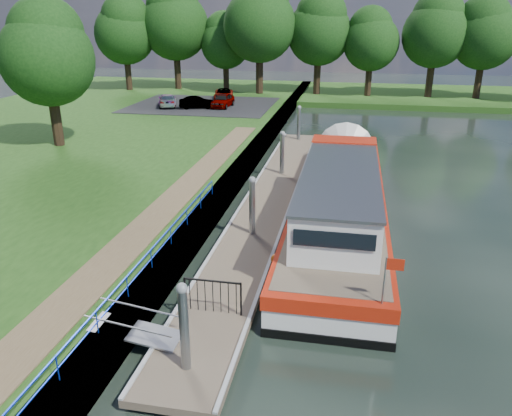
% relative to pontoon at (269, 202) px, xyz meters
% --- Properties ---
extents(ground, '(160.00, 160.00, 0.00)m').
position_rel_pontoon_xyz_m(ground, '(0.00, -13.00, -0.18)').
color(ground, black).
rests_on(ground, ground).
extents(bank_edge, '(1.10, 90.00, 0.78)m').
position_rel_pontoon_xyz_m(bank_edge, '(-2.55, 2.00, 0.20)').
color(bank_edge, '#473D2D').
rests_on(bank_edge, ground).
extents(far_bank, '(60.00, 18.00, 0.60)m').
position_rel_pontoon_xyz_m(far_bank, '(12.00, 39.00, 0.12)').
color(far_bank, '#1E4513').
rests_on(far_bank, ground).
extents(footpath, '(1.60, 40.00, 0.05)m').
position_rel_pontoon_xyz_m(footpath, '(-4.40, -5.00, 0.62)').
color(footpath, brown).
rests_on(footpath, riverbank).
extents(carpark, '(14.00, 12.00, 0.06)m').
position_rel_pontoon_xyz_m(carpark, '(-11.00, 25.00, 0.62)').
color(carpark, black).
rests_on(carpark, riverbank).
extents(blue_fence, '(0.04, 18.04, 0.72)m').
position_rel_pontoon_xyz_m(blue_fence, '(-2.75, -10.00, 1.13)').
color(blue_fence, '#0C2DBF').
rests_on(blue_fence, riverbank).
extents(pontoon, '(2.50, 30.00, 0.56)m').
position_rel_pontoon_xyz_m(pontoon, '(0.00, 0.00, 0.00)').
color(pontoon, brown).
rests_on(pontoon, ground).
extents(mooring_piles, '(0.30, 27.30, 3.55)m').
position_rel_pontoon_xyz_m(mooring_piles, '(0.00, 0.00, 1.10)').
color(mooring_piles, gray).
rests_on(mooring_piles, ground).
extents(gangway, '(2.58, 1.00, 0.92)m').
position_rel_pontoon_xyz_m(gangway, '(-1.85, -12.50, 0.44)').
color(gangway, '#A5A8AD').
rests_on(gangway, ground).
extents(gate_panel, '(1.85, 0.05, 1.15)m').
position_rel_pontoon_xyz_m(gate_panel, '(-0.00, -10.80, 0.97)').
color(gate_panel, black).
rests_on(gate_panel, ground).
extents(barge, '(4.36, 21.15, 4.78)m').
position_rel_pontoon_xyz_m(barge, '(3.60, -0.85, 0.90)').
color(barge, black).
rests_on(barge, ground).
extents(horizon_trees, '(54.38, 10.03, 12.87)m').
position_rel_pontoon_xyz_m(horizon_trees, '(-1.61, 35.68, 7.76)').
color(horizon_trees, '#332316').
rests_on(horizon_trees, ground).
extents(bank_tree_a, '(6.12, 6.12, 9.72)m').
position_rel_pontoon_xyz_m(bank_tree_a, '(-15.99, 7.08, 6.84)').
color(bank_tree_a, '#332316').
rests_on(bank_tree_a, riverbank).
extents(car_a, '(1.74, 3.98, 1.33)m').
position_rel_pontoon_xyz_m(car_a, '(-8.61, 23.95, 1.32)').
color(car_a, '#999999').
rests_on(car_a, carpark).
extents(car_b, '(3.67, 2.25, 1.14)m').
position_rel_pontoon_xyz_m(car_b, '(-10.87, 22.77, 1.22)').
color(car_b, '#999999').
rests_on(car_b, carpark).
extents(car_c, '(2.98, 4.44, 1.19)m').
position_rel_pontoon_xyz_m(car_c, '(-14.09, 23.31, 1.25)').
color(car_c, '#999999').
rests_on(car_c, carpark).
extents(car_d, '(2.76, 4.49, 1.16)m').
position_rel_pontoon_xyz_m(car_d, '(-9.67, 28.40, 1.23)').
color(car_d, '#999999').
rests_on(car_d, carpark).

